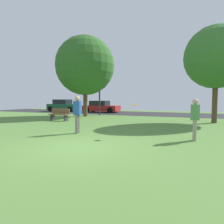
% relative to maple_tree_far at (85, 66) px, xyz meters
% --- Properties ---
extents(ground_plane, '(44.00, 44.00, 0.00)m').
position_rel_maple_tree_far_xyz_m(ground_plane, '(5.94, -10.72, -4.64)').
color(ground_plane, '#547F38').
extents(road_strip, '(44.00, 6.40, 0.01)m').
position_rel_maple_tree_far_xyz_m(road_strip, '(5.94, 5.28, -4.64)').
color(road_strip, '#28282B').
rests_on(road_strip, ground_plane).
extents(maple_tree_far, '(5.39, 5.39, 7.34)m').
position_rel_maple_tree_far_xyz_m(maple_tree_far, '(0.00, 0.00, 0.00)').
color(maple_tree_far, brown).
rests_on(maple_tree_far, ground_plane).
extents(birch_tree_lone, '(4.13, 4.13, 6.43)m').
position_rel_maple_tree_far_xyz_m(birch_tree_lone, '(10.64, -1.23, -0.28)').
color(birch_tree_lone, brown).
rests_on(birch_tree_lone, ground_plane).
extents(person_thrower, '(0.33, 0.30, 1.62)m').
position_rel_maple_tree_far_xyz_m(person_thrower, '(9.47, -7.97, -3.75)').
color(person_thrower, gray).
rests_on(person_thrower, ground_plane).
extents(person_catcher, '(0.33, 0.30, 1.75)m').
position_rel_maple_tree_far_xyz_m(person_catcher, '(4.39, -8.29, -3.66)').
color(person_catcher, slate).
rests_on(person_catcher, ground_plane).
extents(frisbee_disc, '(0.31, 0.31, 0.04)m').
position_rel_maple_tree_far_xyz_m(frisbee_disc, '(7.08, -8.12, -3.27)').
color(frisbee_disc, orange).
extents(parked_car_green, '(4.22, 1.95, 1.53)m').
position_rel_maple_tree_far_xyz_m(parked_car_green, '(-6.40, 5.43, -3.94)').
color(parked_car_green, '#195633').
rests_on(parked_car_green, ground_plane).
extents(parked_car_red, '(4.33, 2.01, 1.39)m').
position_rel_maple_tree_far_xyz_m(parked_car_red, '(-1.11, 5.59, -4.01)').
color(parked_car_red, '#B21E1E').
rests_on(parked_car_red, ground_plane).
extents(park_bench, '(1.60, 0.45, 0.90)m').
position_rel_maple_tree_far_xyz_m(park_bench, '(0.17, -4.08, -4.17)').
color(park_bench, brown).
rests_on(park_bench, ground_plane).
extents(street_lamp_post, '(0.14, 0.14, 4.50)m').
position_rel_maple_tree_far_xyz_m(street_lamp_post, '(0.74, 1.48, -2.39)').
color(street_lamp_post, '#2D2D33').
rests_on(street_lamp_post, ground_plane).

